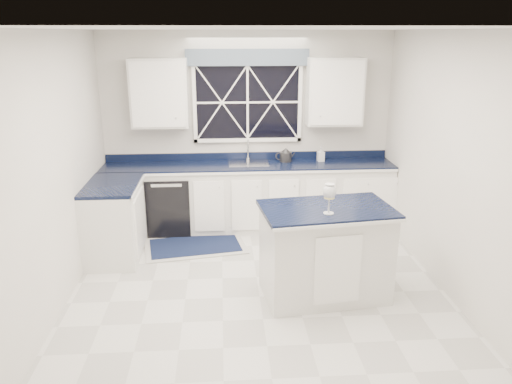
{
  "coord_description": "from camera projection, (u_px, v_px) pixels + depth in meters",
  "views": [
    {
      "loc": [
        -0.36,
        -4.67,
        2.67
      ],
      "look_at": [
        -0.01,
        0.4,
        1.04
      ],
      "focal_mm": 35.0,
      "sensor_mm": 36.0,
      "label": 1
    }
  ],
  "objects": [
    {
      "name": "ground",
      "position": [
        260.0,
        297.0,
        5.28
      ],
      "size": [
        4.5,
        4.5,
        0.0
      ],
      "primitive_type": "plane",
      "color": "silver",
      "rests_on": "ground"
    },
    {
      "name": "back_wall",
      "position": [
        248.0,
        131.0,
        7.0
      ],
      "size": [
        4.0,
        0.1,
        2.7
      ],
      "primitive_type": "cube",
      "color": "silver",
      "rests_on": "ground"
    },
    {
      "name": "base_cabinets",
      "position": [
        226.0,
        202.0,
        6.81
      ],
      "size": [
        3.99,
        1.6,
        0.9
      ],
      "color": "silver",
      "rests_on": "ground"
    },
    {
      "name": "countertop",
      "position": [
        249.0,
        166.0,
        6.85
      ],
      "size": [
        3.98,
        0.64,
        0.04
      ],
      "primitive_type": "cube",
      "color": "black",
      "rests_on": "base_cabinets"
    },
    {
      "name": "dishwasher",
      "position": [
        170.0,
        202.0,
        6.93
      ],
      "size": [
        0.6,
        0.58,
        0.82
      ],
      "primitive_type": "cube",
      "color": "black",
      "rests_on": "ground"
    },
    {
      "name": "window",
      "position": [
        248.0,
        96.0,
        6.81
      ],
      "size": [
        1.65,
        0.09,
        1.26
      ],
      "color": "black",
      "rests_on": "ground"
    },
    {
      "name": "upper_cabinets",
      "position": [
        248.0,
        92.0,
        6.67
      ],
      "size": [
        3.1,
        0.34,
        0.9
      ],
      "color": "silver",
      "rests_on": "ground"
    },
    {
      "name": "faucet",
      "position": [
        248.0,
        150.0,
        6.98
      ],
      "size": [
        0.05,
        0.2,
        0.3
      ],
      "color": "silver",
      "rests_on": "countertop"
    },
    {
      "name": "island",
      "position": [
        325.0,
        252.0,
        5.18
      ],
      "size": [
        1.4,
        0.95,
        0.98
      ],
      "rotation": [
        0.0,
        0.0,
        0.13
      ],
      "color": "silver",
      "rests_on": "ground"
    },
    {
      "name": "rug",
      "position": [
        195.0,
        246.0,
        6.51
      ],
      "size": [
        1.4,
        0.99,
        0.02
      ],
      "rotation": [
        0.0,
        0.0,
        0.17
      ],
      "color": "#A9A9A5",
      "rests_on": "ground"
    },
    {
      "name": "kettle",
      "position": [
        285.0,
        155.0,
        6.95
      ],
      "size": [
        0.27,
        0.17,
        0.19
      ],
      "rotation": [
        0.0,
        0.0,
        -0.04
      ],
      "color": "#2C2C2E",
      "rests_on": "countertop"
    },
    {
      "name": "wine_glass",
      "position": [
        329.0,
        193.0,
        4.8
      ],
      "size": [
        0.13,
        0.13,
        0.3
      ],
      "color": "silver",
      "rests_on": "island"
    },
    {
      "name": "soap_bottle",
      "position": [
        321.0,
        154.0,
        6.97
      ],
      "size": [
        0.1,
        0.1,
        0.2
      ],
      "primitive_type": "imported",
      "rotation": [
        0.0,
        0.0,
        0.11
      ],
      "color": "silver",
      "rests_on": "countertop"
    }
  ]
}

